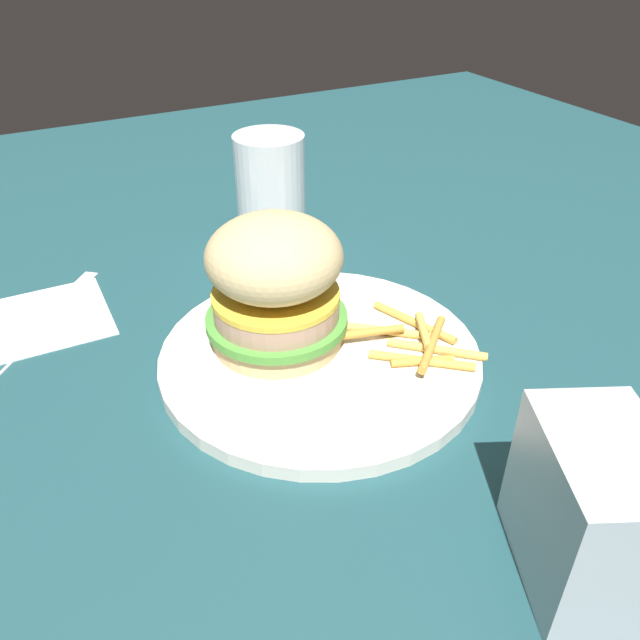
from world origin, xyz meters
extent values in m
plane|color=#1E474C|center=(0.00, 0.00, 0.00)|extent=(1.60, 1.60, 0.00)
cylinder|color=silver|center=(0.03, -0.02, 0.01)|extent=(0.26, 0.26, 0.01)
cylinder|color=tan|center=(0.06, 0.00, 0.02)|extent=(0.11, 0.11, 0.02)
cylinder|color=#4C9338|center=(0.06, 0.00, 0.03)|extent=(0.12, 0.12, 0.01)
cylinder|color=tan|center=(0.06, 0.00, 0.05)|extent=(0.10, 0.10, 0.02)
cylinder|color=yellow|center=(0.06, 0.00, 0.06)|extent=(0.10, 0.10, 0.00)
ellipsoid|color=tan|center=(0.06, 0.00, 0.09)|extent=(0.11, 0.11, 0.06)
cylinder|color=gold|center=(-0.03, -0.09, 0.02)|extent=(0.02, 0.05, 0.01)
cylinder|color=gold|center=(-0.03, -0.09, 0.02)|extent=(0.06, 0.07, 0.01)
cylinder|color=#E5B251|center=(0.02, -0.09, 0.02)|extent=(0.05, 0.06, 0.01)
cylinder|color=#E5B251|center=(-0.02, -0.11, 0.02)|extent=(0.06, 0.06, 0.01)
cylinder|color=gold|center=(0.02, -0.11, 0.02)|extent=(0.08, 0.03, 0.01)
cylinder|color=gold|center=(-0.02, -0.10, 0.02)|extent=(0.06, 0.06, 0.01)
cylinder|color=gold|center=(0.02, -0.07, 0.02)|extent=(0.02, 0.06, 0.01)
cylinder|color=#E5B251|center=(0.00, -0.11, 0.02)|extent=(0.05, 0.03, 0.01)
cube|color=white|center=(0.20, 0.17, 0.00)|extent=(0.11, 0.11, 0.00)
cube|color=silver|center=(0.23, 0.15, 0.00)|extent=(0.09, 0.08, 0.00)
cube|color=silver|center=(0.17, 0.19, 0.00)|extent=(0.04, 0.04, 0.00)
cylinder|color=silver|center=(0.14, 0.21, 0.00)|extent=(0.02, 0.02, 0.00)
cylinder|color=silver|center=(0.26, -0.08, 0.06)|extent=(0.08, 0.08, 0.12)
cylinder|color=silver|center=(0.26, -0.08, 0.03)|extent=(0.07, 0.07, 0.07)
cube|color=#B7BABF|center=(-0.21, -0.06, 0.05)|extent=(0.11, 0.09, 0.10)
camera|label=1|loc=(-0.34, 0.17, 0.32)|focal=35.76mm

